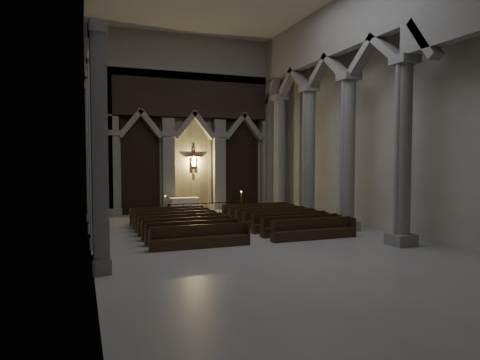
{
  "coord_description": "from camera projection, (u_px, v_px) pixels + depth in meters",
  "views": [
    {
      "loc": [
        -7.34,
        -17.08,
        3.76
      ],
      "look_at": [
        0.17,
        3.0,
        2.64
      ],
      "focal_mm": 32.0,
      "sensor_mm": 36.0,
      "label": 1
    }
  ],
  "objects": [
    {
      "name": "room",
      "position": [
        261.0,
        68.0,
        18.35
      ],
      "size": [
        24.0,
        24.1,
        12.0
      ],
      "color": "#A5A29C",
      "rests_on": "ground"
    },
    {
      "name": "sanctuary_wall",
      "position": [
        194.0,
        116.0,
        29.19
      ],
      "size": [
        14.0,
        0.77,
        12.0
      ],
      "color": "gray",
      "rests_on": "ground"
    },
    {
      "name": "right_arcade",
      "position": [
        351.0,
        77.0,
        21.5
      ],
      "size": [
        1.0,
        24.0,
        12.0
      ],
      "color": "gray",
      "rests_on": "ground"
    },
    {
      "name": "left_pilasters",
      "position": [
        94.0,
        154.0,
        19.45
      ],
      "size": [
        0.6,
        13.0,
        8.03
      ],
      "color": "gray",
      "rests_on": "ground"
    },
    {
      "name": "sanctuary_step",
      "position": [
        198.0,
        213.0,
        28.66
      ],
      "size": [
        8.5,
        2.6,
        0.15
      ],
      "primitive_type": "cube",
      "color": "gray",
      "rests_on": "ground"
    },
    {
      "name": "altar",
      "position": [
        184.0,
        205.0,
        28.3
      ],
      "size": [
        1.89,
        0.76,
        0.96
      ],
      "color": "silver",
      "rests_on": "sanctuary_step"
    },
    {
      "name": "altar_rail",
      "position": [
        205.0,
        207.0,
        26.95
      ],
      "size": [
        4.76,
        0.09,
        0.93
      ],
      "color": "black",
      "rests_on": "ground"
    },
    {
      "name": "candle_stand_left",
      "position": [
        165.0,
        211.0,
        27.02
      ],
      "size": [
        0.23,
        0.23,
        1.35
      ],
      "color": "#AE8135",
      "rests_on": "ground"
    },
    {
      "name": "candle_stand_right",
      "position": [
        241.0,
        208.0,
        28.72
      ],
      "size": [
        0.25,
        0.25,
        1.5
      ],
      "color": "#AE8135",
      "rests_on": "ground"
    },
    {
      "name": "pews",
      "position": [
        233.0,
        225.0,
        22.04
      ],
      "size": [
        9.66,
        7.5,
        0.95
      ],
      "color": "black",
      "rests_on": "ground"
    },
    {
      "name": "worshipper",
      "position": [
        228.0,
        209.0,
        26.27
      ],
      "size": [
        0.5,
        0.41,
        1.18
      ],
      "primitive_type": "imported",
      "rotation": [
        0.0,
        0.0,
        -0.33
      ],
      "color": "black",
      "rests_on": "ground"
    }
  ]
}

